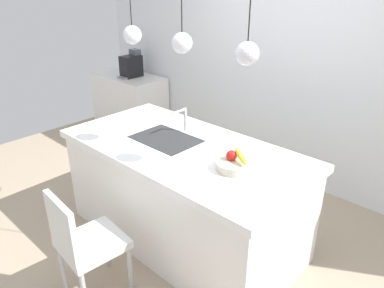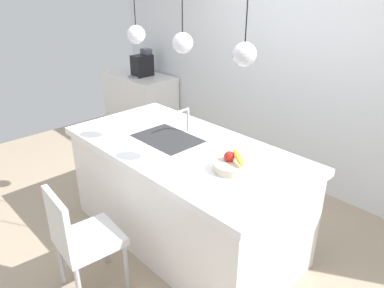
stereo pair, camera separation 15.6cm
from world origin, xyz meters
name	(u,v)px [view 1 (the left image)]	position (x,y,z in m)	size (l,w,h in m)	color
floor	(184,235)	(0.00, 0.00, 0.00)	(6.60, 6.60, 0.00)	tan
back_wall	(291,66)	(0.00, 1.65, 1.30)	(6.00, 0.10, 2.60)	white
kitchen_island	(184,193)	(0.00, 0.00, 0.46)	(2.10, 1.06, 0.91)	white
sink_basin	(166,139)	(-0.21, 0.00, 0.91)	(0.56, 0.40, 0.02)	#2D2D30
faucet	(183,117)	(-0.21, 0.21, 1.05)	(0.02, 0.17, 0.22)	silver
fruit_bowl	(234,164)	(0.54, -0.03, 0.95)	(0.26, 0.26, 0.16)	beige
side_counter	(130,103)	(-2.40, 1.28, 0.43)	(1.10, 0.60, 0.85)	white
coffee_machine	(131,66)	(-2.31, 1.28, 1.01)	(0.20, 0.35, 0.38)	black
chair_near	(83,241)	(-0.03, -0.97, 0.49)	(0.44, 0.46, 0.88)	silver
pendant_light_left	(132,35)	(-0.58, 0.00, 1.74)	(0.15, 0.15, 0.75)	silver
pendant_light_center	(182,43)	(0.00, 0.00, 1.74)	(0.15, 0.15, 0.75)	silver
pendant_light_right	(247,53)	(0.58, 0.00, 1.74)	(0.15, 0.15, 0.75)	silver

